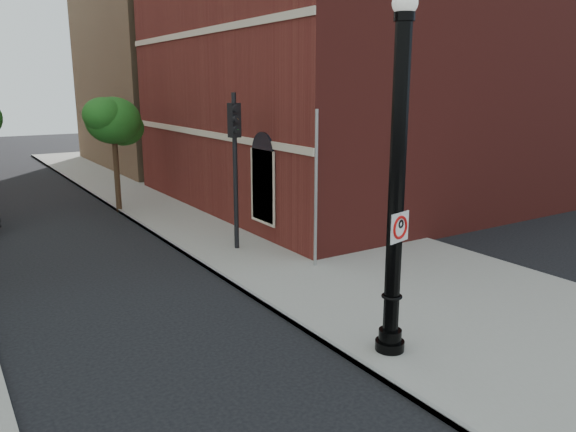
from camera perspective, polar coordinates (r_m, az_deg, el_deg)
ground at (r=10.46m, az=-1.09°, el=-18.30°), size 120.00×120.00×0.00m
sidewalk_right at (r=21.28m, az=-1.41°, el=-1.51°), size 8.00×60.00×0.12m
curb_edge at (r=19.60m, az=-11.35°, el=-3.03°), size 0.10×60.00×0.14m
brick_wall_building at (r=29.90m, az=11.44°, el=14.48°), size 22.30×16.30×12.50m
bg_building_tan_b at (r=42.93m, az=-3.99°, el=15.24°), size 22.00×14.00×14.00m
lamppost at (r=11.09m, az=10.93°, el=1.67°), size 0.60×0.60×7.13m
no_parking_sign at (r=11.05m, az=11.29°, el=-1.11°), size 0.58×0.17×0.59m
traffic_signal_right at (r=18.27m, az=-5.41°, el=7.05°), size 0.37×0.44×5.22m
utility_pole at (r=16.55m, az=2.85°, el=2.50°), size 0.10×0.10×4.79m
street_tree_c at (r=25.34m, az=-17.29°, el=9.13°), size 2.76×2.49×4.97m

